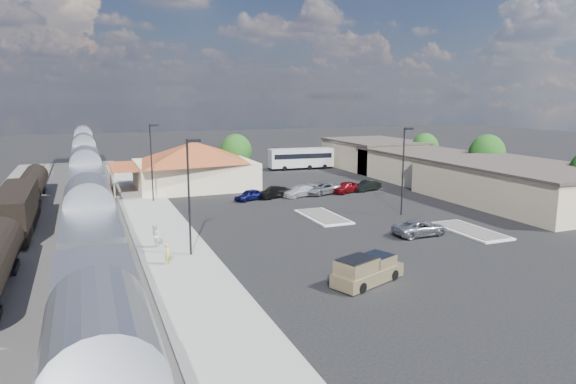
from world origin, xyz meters
name	(u,v)px	position (x,y,z in m)	size (l,w,h in m)	color
ground	(294,226)	(0.00, 0.00, 0.00)	(280.00, 280.00, 0.00)	black
railbed	(56,226)	(-21.00, 8.00, 0.06)	(16.00, 100.00, 0.12)	#4C4944
platform	(156,222)	(-12.00, 6.00, 0.09)	(5.50, 92.00, 0.18)	gray
passenger_train	(87,188)	(-18.00, 11.76, 2.87)	(3.00, 104.00, 5.55)	silver
freight_cars	(17,212)	(-24.00, 6.58, 1.93)	(2.80, 46.00, 4.00)	black
station_depot	(194,165)	(-4.56, 24.00, 3.13)	(18.35, 12.24, 6.20)	beige
buildings_east	(440,168)	(28.00, 14.28, 2.27)	(14.40, 51.40, 4.80)	#C6B28C
traffic_island_south	(323,216)	(4.00, 2.00, 0.10)	(3.30, 7.50, 0.21)	silver
traffic_island_north	(470,231)	(14.00, -8.00, 0.10)	(3.30, 7.50, 0.21)	silver
lamp_plat_s	(190,188)	(-10.90, -6.00, 5.34)	(1.08, 0.25, 9.00)	black
lamp_plat_n	(152,157)	(-10.90, 16.00, 5.34)	(1.08, 0.25, 9.00)	black
lamp_lot	(404,164)	(12.10, 0.00, 5.34)	(1.08, 0.25, 9.00)	black
tree_east_b	(487,154)	(34.00, 12.00, 4.22)	(4.94, 4.94, 6.96)	#382314
tree_east_c	(425,148)	(34.00, 26.00, 3.76)	(4.41, 4.41, 6.21)	#382314
tree_depot	(236,151)	(3.00, 30.00, 4.02)	(4.71, 4.71, 6.63)	#382314
pickup_truck	(368,270)	(-1.31, -15.85, 0.88)	(5.69, 3.79, 1.85)	tan
suv	(420,228)	(8.96, -7.40, 0.69)	(2.28, 4.94, 1.37)	#A8AAB0
coach_bus	(301,157)	(15.78, 35.04, 2.02)	(11.06, 3.19, 3.50)	white
person_a	(168,254)	(-12.98, -7.72, 0.96)	(0.57, 0.38, 1.57)	#C3CB3F
person_b	(155,236)	(-13.29, -3.20, 1.13)	(0.92, 0.72, 1.90)	silver
parked_car_a	(250,195)	(-0.28, 13.04, 0.65)	(1.55, 3.84, 1.31)	#0D1045
parked_car_b	(274,192)	(2.92, 13.34, 0.70)	(1.48, 4.23, 1.39)	black
parked_car_c	(300,191)	(6.12, 13.04, 0.67)	(1.89, 4.64, 1.35)	white
parked_car_d	(322,188)	(9.32, 13.34, 0.74)	(2.44, 5.29, 1.47)	#989BA0
parked_car_e	(346,187)	(12.52, 13.04, 0.73)	(1.73, 4.29, 1.46)	maroon
parked_car_f	(367,186)	(15.72, 13.34, 0.67)	(1.42, 4.07, 1.34)	black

